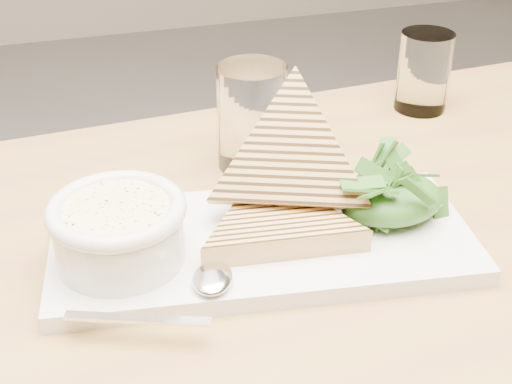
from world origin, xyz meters
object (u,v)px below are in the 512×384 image
object	(u,v)px
table_top	(387,279)
glass_near	(252,117)
soup_bowl	(120,238)
glass_far	(424,72)
platter	(263,242)

from	to	relation	value
table_top	glass_near	bearing A→B (deg)	107.28
soup_bowl	glass_near	bearing A→B (deg)	43.44
glass_near	glass_far	world-z (taller)	glass_near
table_top	soup_bowl	distance (m)	0.24
soup_bowl	glass_far	distance (m)	0.47
glass_near	table_top	bearing A→B (deg)	-72.72
soup_bowl	table_top	bearing A→B (deg)	-12.90
table_top	soup_bowl	bearing A→B (deg)	167.10
platter	glass_near	world-z (taller)	glass_near
soup_bowl	glass_near	world-z (taller)	glass_near
table_top	glass_far	xyz separation A→B (m)	(0.18, 0.28, 0.07)
soup_bowl	platter	bearing A→B (deg)	-0.80
platter	glass_far	size ratio (longest dim) A/B	3.79
table_top	glass_near	xyz separation A→B (m)	(-0.06, 0.21, 0.08)
table_top	glass_near	distance (m)	0.23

